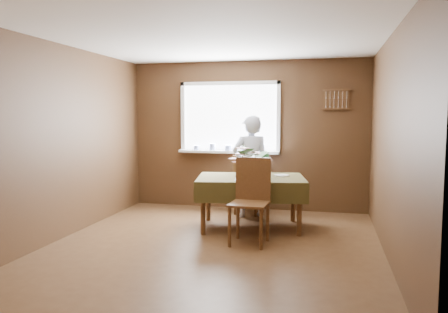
% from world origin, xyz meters
% --- Properties ---
extents(floor, '(4.50, 4.50, 0.00)m').
position_xyz_m(floor, '(0.00, 0.00, 0.00)').
color(floor, '#482D18').
rests_on(floor, ground).
extents(ceiling, '(4.50, 4.50, 0.00)m').
position_xyz_m(ceiling, '(0.00, 0.00, 2.50)').
color(ceiling, white).
rests_on(ceiling, wall_back).
extents(wall_back, '(4.00, 0.00, 4.00)m').
position_xyz_m(wall_back, '(0.00, 2.25, 1.25)').
color(wall_back, brown).
rests_on(wall_back, floor).
extents(wall_front, '(4.00, 0.00, 4.00)m').
position_xyz_m(wall_front, '(0.00, -2.25, 1.25)').
color(wall_front, brown).
rests_on(wall_front, floor).
extents(wall_left, '(0.00, 4.50, 4.50)m').
position_xyz_m(wall_left, '(-2.00, 0.00, 1.25)').
color(wall_left, brown).
rests_on(wall_left, floor).
extents(wall_right, '(0.00, 4.50, 4.50)m').
position_xyz_m(wall_right, '(2.00, 0.00, 1.25)').
color(wall_right, brown).
rests_on(wall_right, floor).
extents(window_assembly, '(1.72, 0.20, 1.22)m').
position_xyz_m(window_assembly, '(-0.29, 2.20, 1.35)').
color(window_assembly, white).
rests_on(window_assembly, wall_back).
extents(spoon_rack, '(0.44, 0.05, 0.33)m').
position_xyz_m(spoon_rack, '(1.45, 2.22, 1.85)').
color(spoon_rack, '#55351B').
rests_on(spoon_rack, wall_back).
extents(dining_table, '(1.66, 1.27, 0.73)m').
position_xyz_m(dining_table, '(0.29, 0.98, 0.64)').
color(dining_table, '#55351B').
rests_on(dining_table, floor).
extents(chair_far, '(0.48, 0.48, 0.96)m').
position_xyz_m(chair_far, '(0.09, 1.79, 0.52)').
color(chair_far, '#55351B').
rests_on(chair_far, floor).
extents(chair_near, '(0.48, 0.48, 1.06)m').
position_xyz_m(chair_near, '(0.41, 0.29, 0.57)').
color(chair_near, '#55351B').
rests_on(chair_near, floor).
extents(seated_woman, '(0.69, 0.58, 1.59)m').
position_xyz_m(seated_woman, '(0.16, 1.66, 0.80)').
color(seated_woman, white).
rests_on(seated_woman, floor).
extents(flower_bouquet, '(0.50, 0.50, 0.43)m').
position_xyz_m(flower_bouquet, '(0.33, 0.81, 1.01)').
color(flower_bouquet, white).
rests_on(flower_bouquet, dining_table).
extents(side_plate, '(0.28, 0.28, 0.01)m').
position_xyz_m(side_plate, '(0.70, 1.20, 0.73)').
color(side_plate, white).
rests_on(side_plate, dining_table).
extents(table_knife, '(0.13, 0.23, 0.00)m').
position_xyz_m(table_knife, '(0.53, 0.83, 0.74)').
color(table_knife, silver).
rests_on(table_knife, dining_table).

